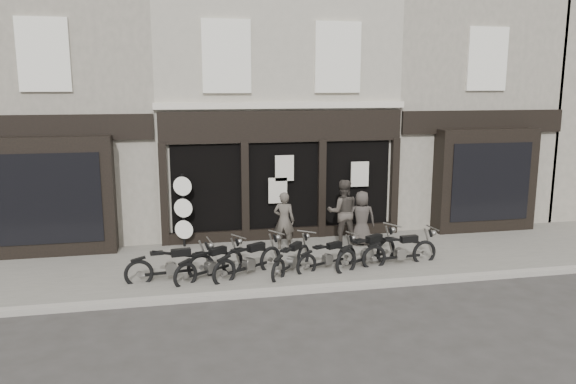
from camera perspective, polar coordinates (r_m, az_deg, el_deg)
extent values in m
plane|color=#2D2B28|center=(14.15, 1.91, -8.27)|extent=(90.00, 90.00, 0.00)
cube|color=#605D54|center=(14.96, 1.09, -6.95)|extent=(30.00, 4.20, 0.12)
cube|color=gray|center=(12.99, 3.23, -9.76)|extent=(30.00, 0.25, 0.13)
cube|color=#AAA292|center=(19.25, -2.28, 9.27)|extent=(7.20, 6.00, 8.20)
cube|color=black|center=(16.26, -0.45, 6.69)|extent=(7.10, 0.18, 0.90)
cube|color=black|center=(16.57, -0.49, -0.04)|extent=(6.50, 0.10, 2.95)
cube|color=black|center=(16.80, -0.43, -4.37)|extent=(7.10, 0.20, 0.44)
cube|color=beige|center=(16.26, -0.48, 8.80)|extent=(7.30, 0.22, 0.18)
cube|color=white|center=(16.03, -6.27, 13.54)|extent=(1.35, 0.12, 2.00)
cube|color=black|center=(16.06, -6.28, 13.53)|extent=(1.05, 0.06, 1.70)
cube|color=white|center=(16.65, 5.07, 13.46)|extent=(1.35, 0.12, 2.00)
cube|color=black|center=(16.68, 5.04, 13.46)|extent=(1.05, 0.06, 1.70)
cube|color=black|center=(16.18, -12.50, -0.39)|extent=(0.22, 0.22, 3.00)
cube|color=black|center=(16.31, -4.40, -0.07)|extent=(0.22, 0.22, 3.00)
cube|color=black|center=(16.75, 3.43, 0.23)|extent=(0.22, 0.22, 3.00)
cube|color=black|center=(17.48, 10.73, 0.51)|extent=(0.22, 0.22, 3.00)
cube|color=beige|center=(16.27, -0.37, 2.44)|extent=(0.55, 0.04, 0.75)
cube|color=beige|center=(16.91, 7.30, 1.81)|extent=(0.55, 0.04, 0.75)
cube|color=beige|center=(16.34, -1.05, 0.16)|extent=(0.55, 0.04, 0.75)
cube|color=gray|center=(19.25, -21.48, 8.53)|extent=(5.50, 6.00, 8.20)
cube|color=black|center=(16.22, -22.82, -0.42)|extent=(3.20, 0.70, 3.20)
cube|color=black|center=(15.88, -23.05, -0.66)|extent=(2.60, 0.06, 2.40)
cube|color=black|center=(16.28, -23.09, 6.01)|extent=(5.40, 0.16, 0.70)
cube|color=white|center=(16.27, -23.59, 12.68)|extent=(1.30, 0.10, 1.90)
cube|color=black|center=(16.30, -23.57, 12.68)|extent=(1.00, 0.06, 1.60)
cube|color=gray|center=(21.25, 15.09, 9.06)|extent=(5.50, 6.00, 8.20)
cube|color=black|center=(18.54, 19.36, 1.14)|extent=(3.20, 0.70, 3.20)
cube|color=black|center=(18.25, 19.92, 0.96)|extent=(2.60, 0.06, 2.40)
cube|color=black|center=(18.60, 19.23, 6.77)|extent=(5.40, 0.16, 0.70)
cube|color=white|center=(18.59, 19.59, 12.62)|extent=(1.30, 0.10, 1.90)
cube|color=black|center=(18.61, 19.54, 12.62)|extent=(1.00, 0.06, 1.60)
torus|color=black|center=(13.70, -8.84, -7.57)|extent=(0.68, 0.17, 0.68)
torus|color=black|center=(13.54, -14.91, -8.04)|extent=(0.68, 0.17, 0.68)
cube|color=black|center=(13.62, -11.85, -7.97)|extent=(1.18, 0.20, 0.06)
cube|color=gray|center=(13.59, -11.78, -7.65)|extent=(0.26, 0.21, 0.26)
cube|color=black|center=(13.51, -10.83, -6.05)|extent=(0.48, 0.22, 0.17)
cube|color=black|center=(13.44, -13.20, -6.06)|extent=(0.32, 0.23, 0.06)
cylinder|color=gray|center=(13.54, -8.00, -4.86)|extent=(0.11, 0.58, 0.04)
torus|color=black|center=(13.98, -5.67, -7.17)|extent=(0.59, 0.42, 0.65)
torus|color=black|center=(13.21, -10.38, -8.40)|extent=(0.59, 0.42, 0.65)
cube|color=black|center=(13.59, -7.95, -7.93)|extent=(0.98, 0.66, 0.06)
cube|color=gray|center=(13.58, -7.89, -7.60)|extent=(0.29, 0.27, 0.25)
cube|color=black|center=(13.60, -7.16, -5.95)|extent=(0.46, 0.37, 0.16)
cube|color=black|center=(13.29, -9.00, -6.24)|extent=(0.34, 0.32, 0.06)
cylinder|color=gray|center=(13.93, -5.05, -4.53)|extent=(0.33, 0.48, 0.03)
torus|color=black|center=(14.11, -1.80, -6.88)|extent=(0.62, 0.44, 0.68)
torus|color=black|center=(13.23, -6.51, -8.18)|extent=(0.62, 0.44, 0.68)
cube|color=black|center=(13.67, -4.07, -7.67)|extent=(1.03, 0.68, 0.06)
cube|color=gray|center=(13.66, -4.01, -7.34)|extent=(0.30, 0.28, 0.26)
cube|color=black|center=(13.69, -3.26, -5.61)|extent=(0.48, 0.39, 0.17)
cube|color=black|center=(13.34, -5.09, -5.91)|extent=(0.36, 0.33, 0.06)
cylinder|color=gray|center=(14.07, -1.16, -4.13)|extent=(0.34, 0.51, 0.04)
torus|color=black|center=(14.45, 1.55, -6.56)|extent=(0.46, 0.54, 0.63)
torus|color=black|center=(13.32, -0.99, -8.09)|extent=(0.46, 0.54, 0.63)
cube|color=black|center=(13.89, 0.33, -7.44)|extent=(0.73, 0.88, 0.06)
cube|color=gray|center=(13.89, 0.37, -7.13)|extent=(0.27, 0.28, 0.24)
cube|color=black|center=(13.97, 0.78, -5.52)|extent=(0.39, 0.43, 0.16)
cube|color=black|center=(13.52, -0.20, -5.92)|extent=(0.32, 0.33, 0.06)
cylinder|color=gray|center=(14.46, 1.91, -4.05)|extent=(0.43, 0.36, 0.03)
torus|color=black|center=(14.55, 5.95, -6.55)|extent=(0.58, 0.31, 0.60)
torus|color=black|center=(13.79, 1.89, -7.49)|extent=(0.58, 0.31, 0.60)
cube|color=black|center=(14.17, 3.97, -7.14)|extent=(0.98, 0.45, 0.05)
cube|color=gray|center=(14.16, 4.03, -6.86)|extent=(0.26, 0.23, 0.23)
cube|color=black|center=(14.19, 4.72, -5.42)|extent=(0.43, 0.30, 0.15)
cube|color=black|center=(13.89, 3.14, -5.61)|extent=(0.31, 0.27, 0.05)
cylinder|color=gray|center=(14.51, 6.58, -4.22)|extent=(0.23, 0.48, 0.03)
torus|color=black|center=(14.98, 9.90, -5.95)|extent=(0.66, 0.41, 0.70)
torus|color=black|center=(13.92, 5.90, -7.16)|extent=(0.66, 0.41, 0.70)
cube|color=black|center=(14.45, 7.97, -6.69)|extent=(1.10, 0.62, 0.06)
cube|color=gray|center=(14.44, 8.04, -6.36)|extent=(0.30, 0.28, 0.27)
cube|color=black|center=(14.51, 8.73, -4.70)|extent=(0.50, 0.38, 0.17)
cube|color=black|center=(14.08, 7.18, -4.96)|extent=(0.37, 0.33, 0.06)
cylinder|color=gray|center=(14.96, 10.54, -3.30)|extent=(0.31, 0.54, 0.04)
torus|color=black|center=(15.07, 13.66, -6.04)|extent=(0.68, 0.16, 0.68)
torus|color=black|center=(14.40, 8.72, -6.66)|extent=(0.68, 0.16, 0.68)
cube|color=black|center=(14.73, 11.24, -6.49)|extent=(1.18, 0.17, 0.06)
cube|color=gray|center=(14.72, 11.32, -6.19)|extent=(0.26, 0.20, 0.26)
cube|color=black|center=(14.73, 12.19, -4.68)|extent=(0.47, 0.22, 0.17)
cube|color=black|center=(14.45, 10.28, -4.74)|extent=(0.32, 0.23, 0.06)
cylinder|color=gray|center=(15.01, 14.48, -3.55)|extent=(0.10, 0.58, 0.04)
imported|color=#4A443D|center=(15.56, -0.40, -2.92)|extent=(0.69, 0.57, 1.61)
imported|color=#413B34|center=(16.12, 5.59, -2.02)|extent=(1.01, 0.84, 1.87)
imported|color=#393430|center=(16.08, 7.49, -2.65)|extent=(0.85, 0.64, 1.56)
cylinder|color=black|center=(16.29, -10.46, -5.75)|extent=(0.34, 0.34, 0.06)
cylinder|color=black|center=(16.02, -10.59, -2.08)|extent=(0.07, 0.07, 2.20)
cylinder|color=black|center=(15.84, -10.68, 0.60)|extent=(0.51, 0.23, 0.54)
cylinder|color=white|center=(15.81, -10.68, 0.58)|extent=(0.50, 0.21, 0.54)
cylinder|color=black|center=(15.96, -10.60, -1.60)|extent=(0.51, 0.23, 0.54)
cylinder|color=white|center=(15.93, -10.60, -1.61)|extent=(0.50, 0.21, 0.54)
cylinder|color=black|center=(16.10, -10.53, -3.76)|extent=(0.51, 0.23, 0.54)
cylinder|color=white|center=(16.08, -10.52, -3.78)|extent=(0.50, 0.21, 0.54)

